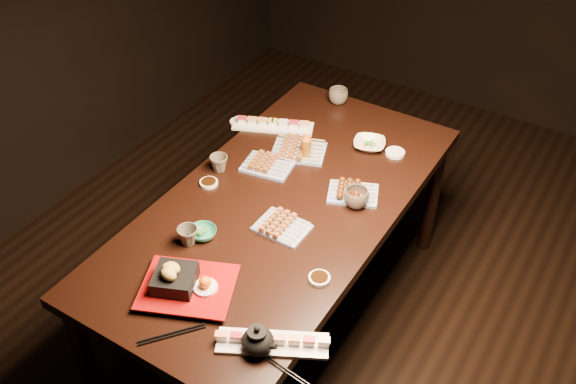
% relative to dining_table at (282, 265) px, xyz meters
% --- Properties ---
extents(ground, '(5.00, 5.00, 0.00)m').
position_rel_dining_table_xyz_m(ground, '(0.37, -0.11, -0.38)').
color(ground, black).
rests_on(ground, ground).
extents(dining_table, '(1.31, 1.97, 0.75)m').
position_rel_dining_table_xyz_m(dining_table, '(0.00, 0.00, 0.00)').
color(dining_table, black).
rests_on(dining_table, ground).
extents(sushi_platter_near, '(0.37, 0.26, 0.05)m').
position_rel_dining_table_xyz_m(sushi_platter_near, '(0.36, -0.63, 0.40)').
color(sushi_platter_near, white).
rests_on(sushi_platter_near, dining_table).
extents(sushi_platter_far, '(0.40, 0.25, 0.05)m').
position_rel_dining_table_xyz_m(sushi_platter_far, '(-0.34, 0.45, 0.40)').
color(sushi_platter_far, white).
rests_on(sushi_platter_far, dining_table).
extents(yakitori_plate_center, '(0.24, 0.19, 0.05)m').
position_rel_dining_table_xyz_m(yakitori_plate_center, '(-0.18, 0.17, 0.40)').
color(yakitori_plate_center, '#828EB6').
rests_on(yakitori_plate_center, dining_table).
extents(yakitori_plate_right, '(0.21, 0.15, 0.05)m').
position_rel_dining_table_xyz_m(yakitori_plate_right, '(0.09, -0.14, 0.40)').
color(yakitori_plate_right, '#828EB6').
rests_on(yakitori_plate_right, dining_table).
extents(yakitori_plate_left, '(0.29, 0.25, 0.06)m').
position_rel_dining_table_xyz_m(yakitori_plate_left, '(-0.12, 0.34, 0.41)').
color(yakitori_plate_left, '#828EB6').
rests_on(yakitori_plate_left, dining_table).
extents(tsukune_plate, '(0.25, 0.22, 0.05)m').
position_rel_dining_table_xyz_m(tsukune_plate, '(0.23, 0.20, 0.40)').
color(tsukune_plate, '#828EB6').
rests_on(tsukune_plate, dining_table).
extents(edamame_bowl_green, '(0.14, 0.14, 0.03)m').
position_rel_dining_table_xyz_m(edamame_bowl_green, '(-0.15, -0.34, 0.39)').
color(edamame_bowl_green, '#2D8A6A').
rests_on(edamame_bowl_green, dining_table).
extents(edamame_bowl_cream, '(0.19, 0.19, 0.04)m').
position_rel_dining_table_xyz_m(edamame_bowl_cream, '(0.14, 0.55, 0.39)').
color(edamame_bowl_cream, beige).
rests_on(edamame_bowl_cream, dining_table).
extents(tempura_tray, '(0.41, 0.37, 0.12)m').
position_rel_dining_table_xyz_m(tempura_tray, '(-0.02, -0.59, 0.44)').
color(tempura_tray, black).
rests_on(tempura_tray, dining_table).
extents(teacup_near_left, '(0.11, 0.11, 0.08)m').
position_rel_dining_table_xyz_m(teacup_near_left, '(-0.18, -0.40, 0.41)').
color(teacup_near_left, '#4E453B').
rests_on(teacup_near_left, dining_table).
extents(teacup_mid_right, '(0.13, 0.13, 0.08)m').
position_rel_dining_table_xyz_m(teacup_mid_right, '(0.27, 0.14, 0.42)').
color(teacup_mid_right, '#4E453B').
rests_on(teacup_mid_right, dining_table).
extents(teacup_far_left, '(0.10, 0.10, 0.07)m').
position_rel_dining_table_xyz_m(teacup_far_left, '(-0.35, 0.04, 0.41)').
color(teacup_far_left, '#4E453B').
rests_on(teacup_far_left, dining_table).
extents(teacup_far_right, '(0.14, 0.14, 0.08)m').
position_rel_dining_table_xyz_m(teacup_far_right, '(-0.18, 0.82, 0.41)').
color(teacup_far_right, '#4E453B').
rests_on(teacup_far_right, dining_table).
extents(teapot, '(0.13, 0.13, 0.11)m').
position_rel_dining_table_xyz_m(teapot, '(0.33, -0.67, 0.43)').
color(teapot, black).
rests_on(teapot, dining_table).
extents(condiment_bottle, '(0.06, 0.06, 0.14)m').
position_rel_dining_table_xyz_m(condiment_bottle, '(-0.07, 0.32, 0.45)').
color(condiment_bottle, brown).
rests_on(condiment_bottle, dining_table).
extents(sauce_dish_west, '(0.11, 0.11, 0.01)m').
position_rel_dining_table_xyz_m(sauce_dish_west, '(-0.33, -0.06, 0.38)').
color(sauce_dish_west, white).
rests_on(sauce_dish_west, dining_table).
extents(sauce_dish_east, '(0.12, 0.12, 0.02)m').
position_rel_dining_table_xyz_m(sauce_dish_east, '(0.26, 0.56, 0.38)').
color(sauce_dish_east, white).
rests_on(sauce_dish_east, dining_table).
extents(sauce_dish_se, '(0.08, 0.08, 0.01)m').
position_rel_dining_table_xyz_m(sauce_dish_se, '(0.35, -0.30, 0.38)').
color(sauce_dish_se, white).
rests_on(sauce_dish_se, dining_table).
extents(sauce_dish_nw, '(0.09, 0.09, 0.01)m').
position_rel_dining_table_xyz_m(sauce_dish_nw, '(-0.50, 0.39, 0.38)').
color(sauce_dish_nw, white).
rests_on(sauce_dish_nw, dining_table).
extents(chopsticks_near, '(0.16, 0.19, 0.01)m').
position_rel_dining_table_xyz_m(chopsticks_near, '(0.06, -0.78, 0.38)').
color(chopsticks_near, black).
rests_on(chopsticks_near, dining_table).
extents(chopsticks_se, '(0.20, 0.04, 0.01)m').
position_rel_dining_table_xyz_m(chopsticks_se, '(0.46, -0.70, 0.38)').
color(chopsticks_se, black).
rests_on(chopsticks_se, dining_table).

